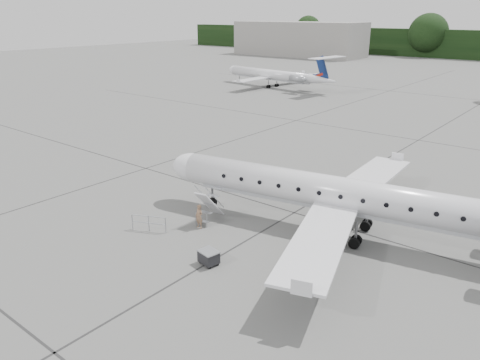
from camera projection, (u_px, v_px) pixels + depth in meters
The scene contains 8 objects.
ground at pixel (317, 286), 23.13m from camera, with size 320.00×320.00×0.00m, color #5D5D5A.
terminal_building at pixel (299, 39), 143.38m from camera, with size 40.00×14.00×10.00m, color gray.
main_regional_jet at pixel (349, 179), 27.34m from camera, with size 27.95×20.12×7.17m, color silver, non-canonical shape.
airstair at pixel (210, 205), 30.06m from camera, with size 0.85×2.21×2.25m, color silver, non-canonical shape.
passenger at pixel (199, 216), 29.14m from camera, with size 0.57×0.37×1.55m, color #8A674B.
safety_railing at pixel (149, 224), 28.80m from camera, with size 2.20×0.08×1.00m, color #919399, non-canonical shape.
baggage_cart at pixel (209, 257), 25.01m from camera, with size 1.00×0.81×0.86m, color black, non-canonical shape.
bg_regional_left at pixel (269, 70), 83.77m from camera, with size 23.37×16.82×6.13m, color silver, non-canonical shape.
Camera 1 is at (9.50, -17.99, 12.79)m, focal length 35.00 mm.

